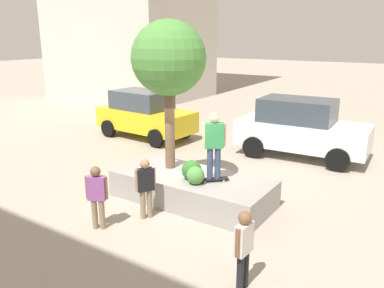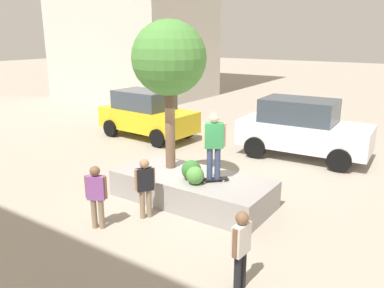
{
  "view_description": "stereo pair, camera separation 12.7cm",
  "coord_description": "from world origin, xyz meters",
  "px_view_note": "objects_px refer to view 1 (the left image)",
  "views": [
    {
      "loc": [
        5.72,
        -8.54,
        4.46
      ],
      "look_at": [
        0.24,
        -0.19,
        1.64
      ],
      "focal_mm": 36.43,
      "sensor_mm": 36.0,
      "label": 1
    },
    {
      "loc": [
        5.83,
        -8.47,
        4.46
      ],
      "look_at": [
        0.24,
        -0.19,
        1.64
      ],
      "focal_mm": 36.43,
      "sensor_mm": 36.0,
      "label": 2
    }
  ],
  "objects_px": {
    "planter_ledge": "(192,188)",
    "police_car": "(300,128)",
    "skateboard": "(213,179)",
    "bystander_watching": "(244,245)",
    "pedestrian_crossing": "(146,184)",
    "plaza_tree": "(169,60)",
    "taxi_cab": "(145,114)",
    "skateboarder": "(214,141)",
    "passerby_with_bag": "(97,193)"
  },
  "relations": [
    {
      "from": "planter_ledge",
      "to": "police_car",
      "type": "relative_size",
      "value": 0.91
    },
    {
      "from": "skateboard",
      "to": "bystander_watching",
      "type": "bearing_deg",
      "value": -51.0
    },
    {
      "from": "planter_ledge",
      "to": "pedestrian_crossing",
      "type": "xyz_separation_m",
      "value": [
        -0.4,
        -1.49,
        0.52
      ]
    },
    {
      "from": "planter_ledge",
      "to": "pedestrian_crossing",
      "type": "distance_m",
      "value": 1.63
    },
    {
      "from": "plaza_tree",
      "to": "taxi_cab",
      "type": "height_order",
      "value": "plaza_tree"
    },
    {
      "from": "planter_ledge",
      "to": "skateboarder",
      "type": "distance_m",
      "value": 1.63
    },
    {
      "from": "skateboarder",
      "to": "police_car",
      "type": "xyz_separation_m",
      "value": [
        0.43,
        5.67,
        -0.73
      ]
    },
    {
      "from": "planter_ledge",
      "to": "plaza_tree",
      "type": "relative_size",
      "value": 1.06
    },
    {
      "from": "skateboard",
      "to": "bystander_watching",
      "type": "xyz_separation_m",
      "value": [
        2.19,
        -2.71,
        0.09
      ]
    },
    {
      "from": "taxi_cab",
      "to": "bystander_watching",
      "type": "xyz_separation_m",
      "value": [
        8.47,
        -7.42,
        -0.17
      ]
    },
    {
      "from": "police_car",
      "to": "passerby_with_bag",
      "type": "height_order",
      "value": "police_car"
    },
    {
      "from": "skateboard",
      "to": "passerby_with_bag",
      "type": "bearing_deg",
      "value": -123.66
    },
    {
      "from": "plaza_tree",
      "to": "planter_ledge",
      "type": "bearing_deg",
      "value": -14.77
    },
    {
      "from": "plaza_tree",
      "to": "passerby_with_bag",
      "type": "height_order",
      "value": "plaza_tree"
    },
    {
      "from": "taxi_cab",
      "to": "pedestrian_crossing",
      "type": "xyz_separation_m",
      "value": [
        5.18,
        -6.16,
        -0.16
      ]
    },
    {
      "from": "planter_ledge",
      "to": "skateboarder",
      "type": "relative_size",
      "value": 2.47
    },
    {
      "from": "plaza_tree",
      "to": "pedestrian_crossing",
      "type": "height_order",
      "value": "plaza_tree"
    },
    {
      "from": "skateboard",
      "to": "police_car",
      "type": "distance_m",
      "value": 5.69
    },
    {
      "from": "taxi_cab",
      "to": "passerby_with_bag",
      "type": "relative_size",
      "value": 2.95
    },
    {
      "from": "passerby_with_bag",
      "to": "taxi_cab",
      "type": "bearing_deg",
      "value": 122.52
    },
    {
      "from": "skateboarder",
      "to": "bystander_watching",
      "type": "distance_m",
      "value": 3.61
    },
    {
      "from": "planter_ledge",
      "to": "plaza_tree",
      "type": "xyz_separation_m",
      "value": [
        -0.91,
        0.24,
        3.44
      ]
    },
    {
      "from": "plaza_tree",
      "to": "skateboard",
      "type": "xyz_separation_m",
      "value": [
        1.61,
        -0.27,
        -3.01
      ]
    },
    {
      "from": "plaza_tree",
      "to": "police_car",
      "type": "distance_m",
      "value": 6.36
    },
    {
      "from": "plaza_tree",
      "to": "skateboarder",
      "type": "bearing_deg",
      "value": -9.67
    },
    {
      "from": "passerby_with_bag",
      "to": "pedestrian_crossing",
      "type": "bearing_deg",
      "value": 61.3
    },
    {
      "from": "plaza_tree",
      "to": "police_car",
      "type": "height_order",
      "value": "plaza_tree"
    },
    {
      "from": "skateboard",
      "to": "passerby_with_bag",
      "type": "height_order",
      "value": "passerby_with_bag"
    },
    {
      "from": "taxi_cab",
      "to": "pedestrian_crossing",
      "type": "distance_m",
      "value": 8.05
    },
    {
      "from": "skateboarder",
      "to": "pedestrian_crossing",
      "type": "xyz_separation_m",
      "value": [
        -1.09,
        -1.45,
        -0.95
      ]
    },
    {
      "from": "skateboard",
      "to": "bystander_watching",
      "type": "distance_m",
      "value": 3.49
    },
    {
      "from": "planter_ledge",
      "to": "passerby_with_bag",
      "type": "distance_m",
      "value": 2.78
    },
    {
      "from": "police_car",
      "to": "bystander_watching",
      "type": "bearing_deg",
      "value": -78.12
    },
    {
      "from": "planter_ledge",
      "to": "pedestrian_crossing",
      "type": "bearing_deg",
      "value": -104.89
    },
    {
      "from": "taxi_cab",
      "to": "skateboard",
      "type": "bearing_deg",
      "value": -36.86
    },
    {
      "from": "planter_ledge",
      "to": "passerby_with_bag",
      "type": "relative_size",
      "value": 2.82
    },
    {
      "from": "skateboard",
      "to": "skateboarder",
      "type": "distance_m",
      "value": 1.04
    },
    {
      "from": "bystander_watching",
      "to": "passerby_with_bag",
      "type": "xyz_separation_m",
      "value": [
        -3.87,
        0.2,
        0.01
      ]
    },
    {
      "from": "pedestrian_crossing",
      "to": "planter_ledge",
      "type": "bearing_deg",
      "value": 75.11
    },
    {
      "from": "planter_ledge",
      "to": "passerby_with_bag",
      "type": "height_order",
      "value": "passerby_with_bag"
    },
    {
      "from": "pedestrian_crossing",
      "to": "passerby_with_bag",
      "type": "height_order",
      "value": "passerby_with_bag"
    },
    {
      "from": "taxi_cab",
      "to": "pedestrian_crossing",
      "type": "relative_size",
      "value": 2.96
    },
    {
      "from": "pedestrian_crossing",
      "to": "police_car",
      "type": "bearing_deg",
      "value": 77.9
    },
    {
      "from": "plaza_tree",
      "to": "police_car",
      "type": "bearing_deg",
      "value": 69.29
    },
    {
      "from": "police_car",
      "to": "skateboarder",
      "type": "bearing_deg",
      "value": -94.36
    },
    {
      "from": "taxi_cab",
      "to": "bystander_watching",
      "type": "relative_size",
      "value": 3.0
    },
    {
      "from": "plaza_tree",
      "to": "taxi_cab",
      "type": "bearing_deg",
      "value": 136.5
    },
    {
      "from": "planter_ledge",
      "to": "pedestrian_crossing",
      "type": "height_order",
      "value": "pedestrian_crossing"
    },
    {
      "from": "plaza_tree",
      "to": "passerby_with_bag",
      "type": "distance_m",
      "value": 4.03
    },
    {
      "from": "skateboarder",
      "to": "taxi_cab",
      "type": "bearing_deg",
      "value": 143.14
    }
  ]
}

